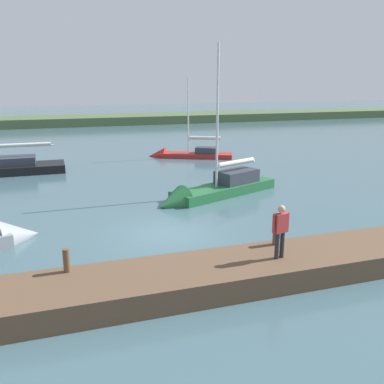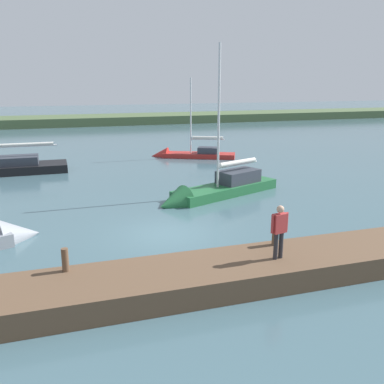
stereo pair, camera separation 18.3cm
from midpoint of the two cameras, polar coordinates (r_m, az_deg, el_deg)
name	(u,v)px [view 1 (the left image)]	position (r m, az deg, el deg)	size (l,w,h in m)	color
ground_plane	(168,234)	(17.75, -3.55, -5.73)	(200.00, 200.00, 0.00)	#42606B
far_shoreline	(83,124)	(64.99, -14.58, 8.86)	(180.00, 8.00, 2.40)	#4C603D
dock_pier	(209,276)	(13.28, 1.91, -11.31)	(27.71, 2.49, 0.75)	brown
mooring_post_near	(67,260)	(13.10, -17.01, -8.85)	(0.20, 0.20, 0.71)	brown
mooring_post_far	(276,234)	(14.79, 10.95, -5.63)	(0.22, 0.22, 0.74)	brown
sailboat_far_left	(213,192)	(23.29, 2.64, -0.01)	(7.96, 4.55, 8.89)	#236638
sailboat_inner_slip	(185,156)	(35.53, -1.04, 4.93)	(7.06, 4.44, 7.24)	#B22823
person_on_dock	(281,228)	(13.49, 11.52, -4.76)	(0.65, 0.31, 1.75)	#28282D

